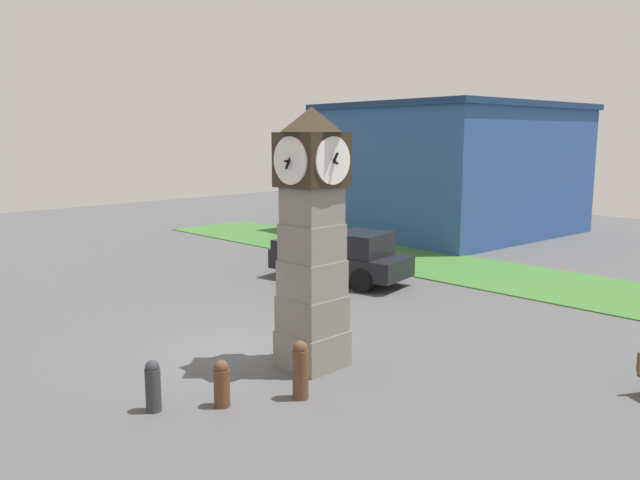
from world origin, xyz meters
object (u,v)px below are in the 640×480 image
bollard_near_tower (300,369)px  bollard_mid_row (222,383)px  bollard_far_row (153,385)px  pickup_truck (340,256)px  clock_tower (312,239)px

bollard_near_tower → bollard_mid_row: bearing=-121.0°
bollard_near_tower → bollard_far_row: (-1.54, -2.37, -0.09)m
bollard_mid_row → bollard_far_row: bollard_far_row is taller
bollard_mid_row → pickup_truck: pickup_truck is taller
clock_tower → pickup_truck: 8.62m
bollard_near_tower → bollard_far_row: size_ratio=1.18×
bollard_mid_row → pickup_truck: bearing=121.2°
bollard_near_tower → bollard_far_row: 2.83m
bollard_far_row → pickup_truck: bearing=115.3°
clock_tower → pickup_truck: bearing=129.0°
bollard_near_tower → pickup_truck: bearing=128.9°
bollard_near_tower → bollard_mid_row: (-0.80, -1.33, -0.13)m
bollard_near_tower → pickup_truck: 10.21m
bollard_far_row → bollard_mid_row: bearing=54.6°
clock_tower → pickup_truck: clock_tower is taller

